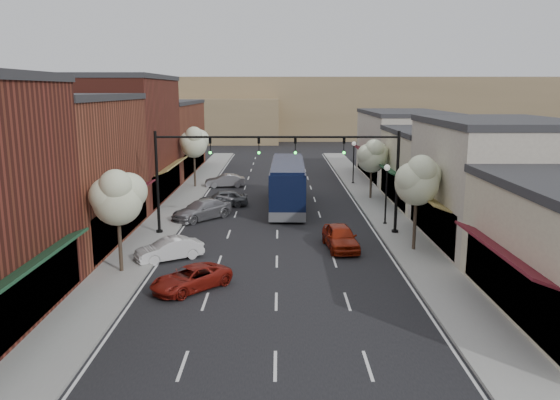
{
  "coord_description": "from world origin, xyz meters",
  "views": [
    {
      "loc": [
        0.15,
        -27.84,
        9.64
      ],
      "look_at": [
        0.19,
        8.89,
        2.2
      ],
      "focal_mm": 35.0,
      "sensor_mm": 36.0,
      "label": 1
    }
  ],
  "objects_px": {
    "signal_mast_right": "(362,167)",
    "coach_bus": "(288,184)",
    "tree_right_far": "(372,155)",
    "lamp_post_near": "(386,184)",
    "parked_car_b": "(169,249)",
    "parked_car_c": "(202,210)",
    "parked_car_e": "(225,181)",
    "red_hatchback": "(340,237)",
    "tree_left_near": "(118,196)",
    "tree_right_near": "(418,179)",
    "lamp_post_far": "(354,155)",
    "parked_car_a": "(191,278)",
    "tree_left_far": "(194,142)",
    "parked_car_d": "(223,199)",
    "signal_mast_left": "(192,167)"
  },
  "relations": [
    {
      "from": "lamp_post_far",
      "to": "parked_car_c",
      "type": "relative_size",
      "value": 0.88
    },
    {
      "from": "parked_car_c",
      "to": "coach_bus",
      "type": "bearing_deg",
      "value": 76.35
    },
    {
      "from": "tree_right_near",
      "to": "tree_left_near",
      "type": "xyz_separation_m",
      "value": [
        -16.6,
        -4.0,
        -0.23
      ]
    },
    {
      "from": "tree_left_far",
      "to": "parked_car_d",
      "type": "distance_m",
      "value": 10.52
    },
    {
      "from": "signal_mast_right",
      "to": "tree_right_near",
      "type": "height_order",
      "value": "signal_mast_right"
    },
    {
      "from": "tree_right_far",
      "to": "red_hatchback",
      "type": "distance_m",
      "value": 16.34
    },
    {
      "from": "red_hatchback",
      "to": "tree_left_near",
      "type": "bearing_deg",
      "value": -164.88
    },
    {
      "from": "signal_mast_left",
      "to": "parked_car_a",
      "type": "xyz_separation_m",
      "value": [
        1.42,
        -10.42,
        -4.05
      ]
    },
    {
      "from": "lamp_post_far",
      "to": "parked_car_a",
      "type": "height_order",
      "value": "lamp_post_far"
    },
    {
      "from": "parked_car_e",
      "to": "lamp_post_near",
      "type": "bearing_deg",
      "value": 30.75
    },
    {
      "from": "parked_car_a",
      "to": "parked_car_d",
      "type": "distance_m",
      "value": 19.32
    },
    {
      "from": "lamp_post_near",
      "to": "lamp_post_far",
      "type": "height_order",
      "value": "same"
    },
    {
      "from": "lamp_post_near",
      "to": "parked_car_d",
      "type": "bearing_deg",
      "value": 152.71
    },
    {
      "from": "signal_mast_left",
      "to": "parked_car_b",
      "type": "bearing_deg",
      "value": -95.84
    },
    {
      "from": "tree_left_far",
      "to": "coach_bus",
      "type": "distance_m",
      "value": 13.16
    },
    {
      "from": "tree_right_far",
      "to": "lamp_post_near",
      "type": "bearing_deg",
      "value": -93.31
    },
    {
      "from": "signal_mast_right",
      "to": "coach_bus",
      "type": "bearing_deg",
      "value": 118.55
    },
    {
      "from": "tree_right_near",
      "to": "red_hatchback",
      "type": "distance_m",
      "value": 5.81
    },
    {
      "from": "tree_left_far",
      "to": "parked_car_d",
      "type": "relative_size",
      "value": 1.48
    },
    {
      "from": "signal_mast_left",
      "to": "tree_right_far",
      "type": "bearing_deg",
      "value": 40.54
    },
    {
      "from": "signal_mast_left",
      "to": "lamp_post_near",
      "type": "height_order",
      "value": "signal_mast_left"
    },
    {
      "from": "parked_car_d",
      "to": "parked_car_e",
      "type": "height_order",
      "value": "parked_car_d"
    },
    {
      "from": "signal_mast_left",
      "to": "parked_car_e",
      "type": "distance_m",
      "value": 18.76
    },
    {
      "from": "signal_mast_right",
      "to": "parked_car_a",
      "type": "height_order",
      "value": "signal_mast_right"
    },
    {
      "from": "parked_car_a",
      "to": "tree_right_far",
      "type": "bearing_deg",
      "value": 104.83
    },
    {
      "from": "coach_bus",
      "to": "parked_car_d",
      "type": "distance_m",
      "value": 5.57
    },
    {
      "from": "lamp_post_far",
      "to": "parked_car_c",
      "type": "bearing_deg",
      "value": -130.9
    },
    {
      "from": "parked_car_a",
      "to": "parked_car_c",
      "type": "xyz_separation_m",
      "value": [
        -1.52,
        14.82,
        0.15
      ]
    },
    {
      "from": "signal_mast_right",
      "to": "tree_right_far",
      "type": "relative_size",
      "value": 1.51
    },
    {
      "from": "parked_car_b",
      "to": "parked_car_d",
      "type": "distance_m",
      "value": 14.64
    },
    {
      "from": "red_hatchback",
      "to": "parked_car_a",
      "type": "distance_m",
      "value": 10.7
    },
    {
      "from": "signal_mast_right",
      "to": "tree_right_far",
      "type": "xyz_separation_m",
      "value": [
        2.73,
        11.95,
        -0.63
      ]
    },
    {
      "from": "tree_right_near",
      "to": "tree_right_far",
      "type": "xyz_separation_m",
      "value": [
        0.0,
        16.0,
        -0.46
      ]
    },
    {
      "from": "tree_right_near",
      "to": "red_hatchback",
      "type": "height_order",
      "value": "tree_right_near"
    },
    {
      "from": "tree_right_far",
      "to": "red_hatchback",
      "type": "xyz_separation_m",
      "value": [
        -4.44,
        -15.39,
        -3.24
      ]
    },
    {
      "from": "lamp_post_far",
      "to": "signal_mast_left",
      "type": "bearing_deg",
      "value": -123.86
    },
    {
      "from": "tree_left_near",
      "to": "parked_car_e",
      "type": "xyz_separation_m",
      "value": [
        2.92,
        26.39,
        -3.57
      ]
    },
    {
      "from": "parked_car_c",
      "to": "parked_car_e",
      "type": "distance_m",
      "value": 13.94
    },
    {
      "from": "signal_mast_right",
      "to": "coach_bus",
      "type": "xyz_separation_m",
      "value": [
        -4.78,
        8.79,
        -2.64
      ]
    },
    {
      "from": "tree_left_near",
      "to": "parked_car_b",
      "type": "xyz_separation_m",
      "value": [
        2.05,
        2.4,
        -3.59
      ]
    },
    {
      "from": "tree_left_near",
      "to": "tree_left_far",
      "type": "relative_size",
      "value": 0.93
    },
    {
      "from": "parked_car_d",
      "to": "parked_car_e",
      "type": "xyz_separation_m",
      "value": [
        -0.75,
        9.44,
        -0.06
      ]
    },
    {
      "from": "parked_car_a",
      "to": "signal_mast_right",
      "type": "bearing_deg",
      "value": 90.83
    },
    {
      "from": "tree_left_near",
      "to": "parked_car_e",
      "type": "relative_size",
      "value": 1.44
    },
    {
      "from": "tree_left_near",
      "to": "signal_mast_right",
      "type": "bearing_deg",
      "value": 30.14
    },
    {
      "from": "signal_mast_right",
      "to": "signal_mast_left",
      "type": "xyz_separation_m",
      "value": [
        -11.24,
        0.0,
        0.0
      ]
    },
    {
      "from": "parked_car_b",
      "to": "signal_mast_right",
      "type": "bearing_deg",
      "value": 84.75
    },
    {
      "from": "parked_car_a",
      "to": "parked_car_e",
      "type": "bearing_deg",
      "value": 136.38
    },
    {
      "from": "tree_right_near",
      "to": "parked_car_e",
      "type": "distance_m",
      "value": 26.51
    },
    {
      "from": "coach_bus",
      "to": "parked_car_e",
      "type": "bearing_deg",
      "value": 123.97
    }
  ]
}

